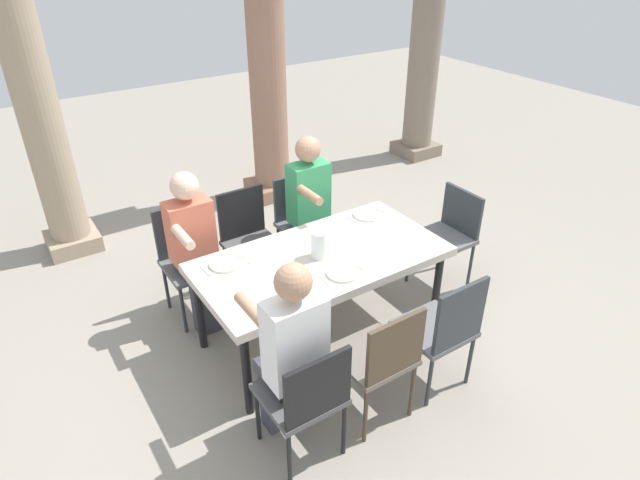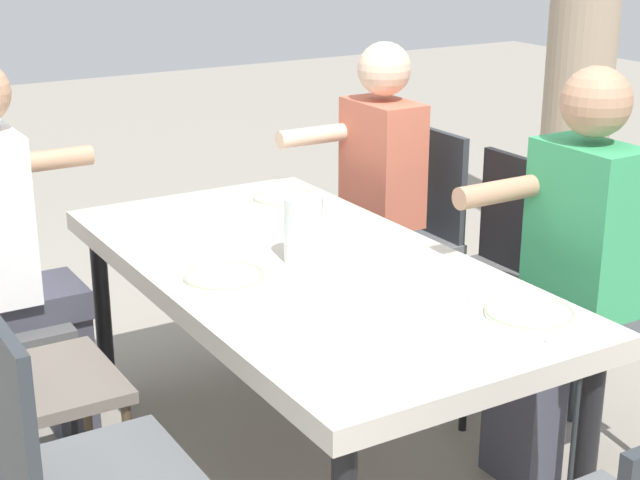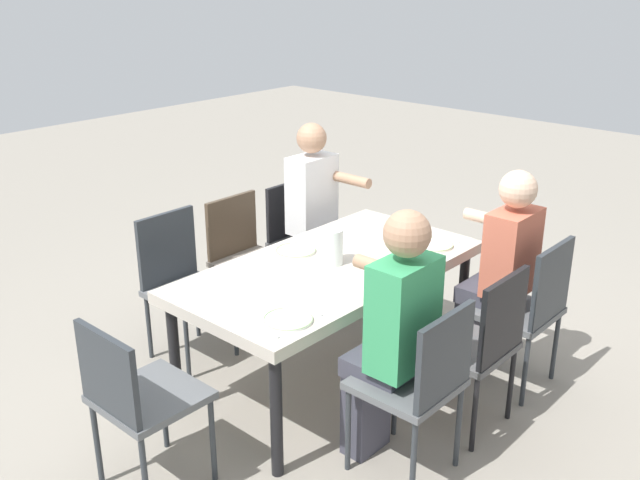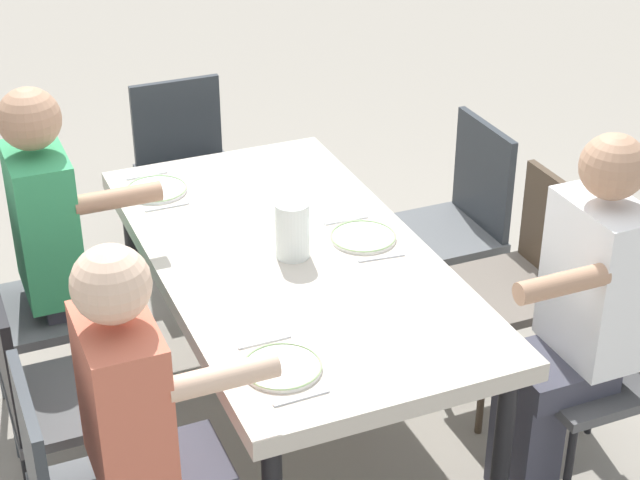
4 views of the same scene
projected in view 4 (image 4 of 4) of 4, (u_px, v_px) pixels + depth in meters
ground_plane at (293, 420)px, 4.04m from camera, size 16.00×16.00×0.00m
dining_table at (291, 268)px, 3.71m from camera, size 1.82×0.93×0.74m
chair_west_south at (611, 356)px, 3.54m from camera, size 0.44×0.44×0.87m
chair_mid_north at (51, 386)px, 3.36m from camera, size 0.44×0.44×0.91m
chair_mid_south at (524, 274)px, 3.96m from camera, size 0.44×0.44×0.89m
chair_east_north at (24, 301)px, 3.79m from camera, size 0.44×0.44×0.90m
chair_east_south at (456, 216)px, 4.40m from camera, size 0.44×0.44×0.91m
chair_head_east at (186, 162)px, 4.85m from camera, size 0.44×0.44×0.88m
diner_woman_green at (151, 430)px, 2.91m from camera, size 0.35×0.49×1.28m
diner_man_white at (576, 315)px, 3.37m from camera, size 0.35×0.49×1.33m
diner_guest_third at (66, 248)px, 3.75m from camera, size 0.34×0.50×1.33m
plate_0 at (282, 367)px, 3.07m from camera, size 0.24×0.24×0.02m
fork_0 at (301, 398)px, 2.96m from camera, size 0.02×0.17×0.01m
spoon_0 at (264, 342)px, 3.20m from camera, size 0.02×0.17×0.01m
plate_1 at (363, 237)px, 3.76m from camera, size 0.24×0.24×0.02m
fork_1 at (381, 258)px, 3.65m from camera, size 0.03×0.17×0.01m
spoon_1 at (346, 220)px, 3.89m from camera, size 0.02×0.17×0.01m
plate_2 at (156, 189)px, 4.10m from camera, size 0.24×0.24×0.02m
fork_2 at (167, 207)px, 3.98m from camera, size 0.02×0.17×0.01m
spoon_2 at (147, 175)px, 4.22m from camera, size 0.02×0.17×0.01m
water_pitcher at (294, 232)px, 3.62m from camera, size 0.12×0.12×0.20m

